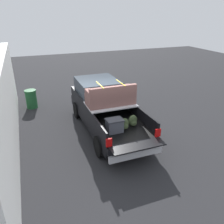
% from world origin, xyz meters
% --- Properties ---
extents(ground_plane, '(40.00, 40.00, 0.00)m').
position_xyz_m(ground_plane, '(0.00, 0.00, 0.00)').
color(ground_plane, '#262628').
extents(pickup_truck, '(6.05, 2.06, 2.23)m').
position_xyz_m(pickup_truck, '(0.39, 0.00, 0.97)').
color(pickup_truck, black).
rests_on(pickup_truck, ground_plane).
extents(building_facade, '(10.94, 0.36, 3.23)m').
position_xyz_m(building_facade, '(0.06, 3.80, 1.62)').
color(building_facade, white).
rests_on(building_facade, ground_plane).
extents(trash_can, '(0.60, 0.60, 0.98)m').
position_xyz_m(trash_can, '(3.82, 2.90, 0.50)').
color(trash_can, '#1E592D').
rests_on(trash_can, ground_plane).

